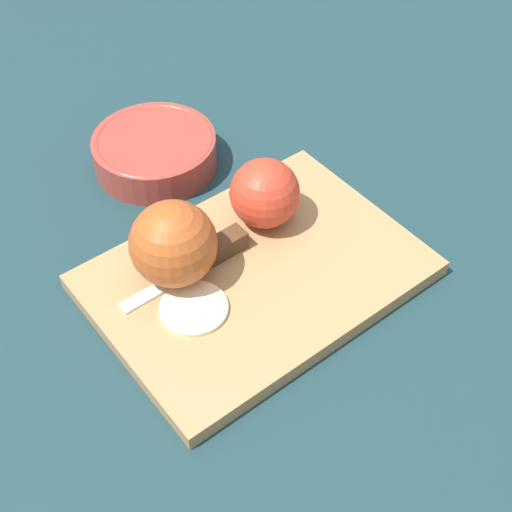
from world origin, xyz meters
TOP-DOWN VIEW (x-y plane):
  - ground_plane at (0.00, 0.00)m, footprint 4.00×4.00m
  - cutting_board at (0.00, 0.00)m, footprint 0.35×0.27m
  - apple_half_left at (-0.05, -0.06)m, footprint 0.08×0.08m
  - apple_half_right at (0.07, -0.04)m, footprint 0.09×0.09m
  - knife at (0.03, -0.04)m, footprint 0.15×0.04m
  - apple_slice at (0.08, 0.01)m, footprint 0.07×0.07m
  - bowl at (0.01, -0.22)m, footprint 0.15×0.15m

SIDE VIEW (x-z plane):
  - ground_plane at x=0.00m, z-range 0.00..0.00m
  - cutting_board at x=0.00m, z-range 0.00..0.02m
  - apple_slice at x=0.08m, z-range 0.02..0.02m
  - bowl at x=0.01m, z-range 0.00..0.04m
  - knife at x=0.03m, z-range 0.02..0.04m
  - apple_half_left at x=-0.05m, z-range 0.02..0.09m
  - apple_half_right at x=0.07m, z-range 0.02..0.10m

